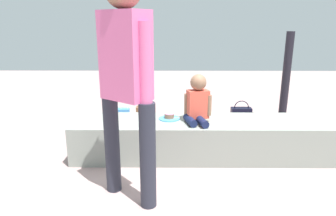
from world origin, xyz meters
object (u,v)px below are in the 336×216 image
(handbag_black_leather, at_px, (241,114))
(cake_plate, at_px, (169,117))
(child_seated, at_px, (198,101))
(adult_standing, at_px, (126,71))
(water_bottle_near_gift, at_px, (180,127))
(handbag_brown_canvas, at_px, (146,114))
(gift_bag, at_px, (121,119))

(handbag_black_leather, bearing_deg, cake_plate, -132.80)
(child_seated, height_order, adult_standing, adult_standing)
(water_bottle_near_gift, bearing_deg, handbag_brown_canvas, 138.73)
(child_seated, height_order, handbag_brown_canvas, child_seated)
(handbag_black_leather, bearing_deg, gift_bag, -166.63)
(cake_plate, height_order, gift_bag, cake_plate)
(handbag_brown_canvas, bearing_deg, child_seated, -60.84)
(child_seated, bearing_deg, handbag_black_leather, 58.16)
(adult_standing, bearing_deg, gift_bag, 101.43)
(cake_plate, bearing_deg, handbag_brown_canvas, 107.97)
(gift_bag, distance_m, handbag_brown_canvas, 0.43)
(adult_standing, relative_size, handbag_brown_canvas, 5.03)
(child_seated, relative_size, handbag_black_leather, 1.56)
(adult_standing, xyz_separation_m, gift_bag, (-0.32, 1.57, -0.87))
(gift_bag, xyz_separation_m, handbag_black_leather, (1.64, 0.39, -0.04))
(gift_bag, height_order, handbag_brown_canvas, gift_bag)
(cake_plate, relative_size, water_bottle_near_gift, 1.16)
(child_seated, height_order, gift_bag, child_seated)
(child_seated, bearing_deg, gift_bag, 139.05)
(gift_bag, xyz_separation_m, water_bottle_near_gift, (0.76, -0.10, -0.06))
(adult_standing, height_order, water_bottle_near_gift, adult_standing)
(cake_plate, bearing_deg, handbag_black_leather, 47.20)
(adult_standing, distance_m, handbag_brown_canvas, 2.09)
(child_seated, height_order, water_bottle_near_gift, child_seated)
(adult_standing, xyz_separation_m, cake_plate, (0.31, 0.86, -0.62))
(gift_bag, bearing_deg, child_seated, -40.95)
(water_bottle_near_gift, xyz_separation_m, handbag_black_leather, (0.88, 0.49, 0.02))
(cake_plate, relative_size, handbag_brown_canvas, 0.66)
(child_seated, relative_size, gift_bag, 1.41)
(adult_standing, distance_m, gift_bag, 1.82)
(adult_standing, height_order, cake_plate, adult_standing)
(adult_standing, bearing_deg, water_bottle_near_gift, 73.07)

